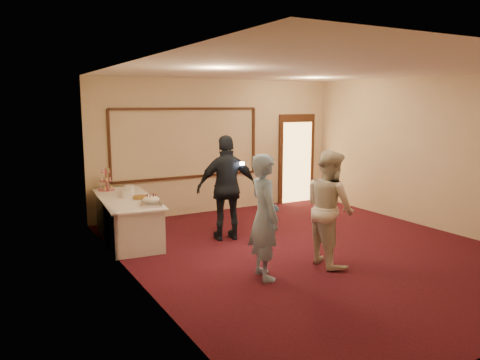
% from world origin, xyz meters
% --- Properties ---
extents(floor, '(7.00, 7.00, 0.00)m').
position_xyz_m(floor, '(0.00, 0.00, 0.00)').
color(floor, black).
rests_on(floor, ground).
extents(room_walls, '(6.04, 7.04, 3.02)m').
position_xyz_m(room_walls, '(0.00, 0.00, 2.03)').
color(room_walls, beige).
rests_on(room_walls, floor).
extents(wall_molding, '(3.45, 0.04, 1.55)m').
position_xyz_m(wall_molding, '(-0.80, 3.47, 1.60)').
color(wall_molding, '#361A10').
rests_on(wall_molding, room_walls).
extents(doorway, '(1.05, 0.07, 2.20)m').
position_xyz_m(doorway, '(2.15, 3.45, 1.08)').
color(doorway, '#361A10').
rests_on(doorway, floor).
extents(buffet_table, '(1.13, 2.45, 0.77)m').
position_xyz_m(buffet_table, '(-2.54, 2.20, 0.39)').
color(buffet_table, silver).
rests_on(buffet_table, floor).
extents(pavlova_tray, '(0.44, 0.53, 0.17)m').
position_xyz_m(pavlova_tray, '(-2.35, 1.37, 0.85)').
color(pavlova_tray, '#B4B6BB').
rests_on(pavlova_tray, buffet_table).
extents(cupcake_stand, '(0.33, 0.33, 0.48)m').
position_xyz_m(cupcake_stand, '(-2.67, 3.16, 0.94)').
color(cupcake_stand, '#CD5067').
rests_on(cupcake_stand, buffet_table).
extents(plate_stack_a, '(0.18, 0.18, 0.15)m').
position_xyz_m(plate_stack_a, '(-2.53, 2.25, 0.84)').
color(plate_stack_a, white).
rests_on(plate_stack_a, buffet_table).
extents(plate_stack_b, '(0.20, 0.20, 0.16)m').
position_xyz_m(plate_stack_b, '(-2.38, 2.55, 0.85)').
color(plate_stack_b, white).
rests_on(plate_stack_b, buffet_table).
extents(tart, '(0.30, 0.30, 0.06)m').
position_xyz_m(tart, '(-2.36, 1.96, 0.80)').
color(tart, white).
rests_on(tart, buffet_table).
extents(man, '(0.53, 0.71, 1.78)m').
position_xyz_m(man, '(-1.38, -0.64, 0.89)').
color(man, '#8DBAED').
rests_on(man, floor).
extents(woman, '(0.76, 0.93, 1.78)m').
position_xyz_m(woman, '(-0.20, -0.63, 0.89)').
color(woman, white).
rests_on(woman, floor).
extents(guest, '(1.19, 0.72, 1.90)m').
position_xyz_m(guest, '(-0.94, 1.31, 0.95)').
color(guest, black).
rests_on(guest, floor).
extents(camera_flash, '(0.07, 0.05, 0.05)m').
position_xyz_m(camera_flash, '(-0.78, 1.07, 1.42)').
color(camera_flash, white).
rests_on(camera_flash, guest).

